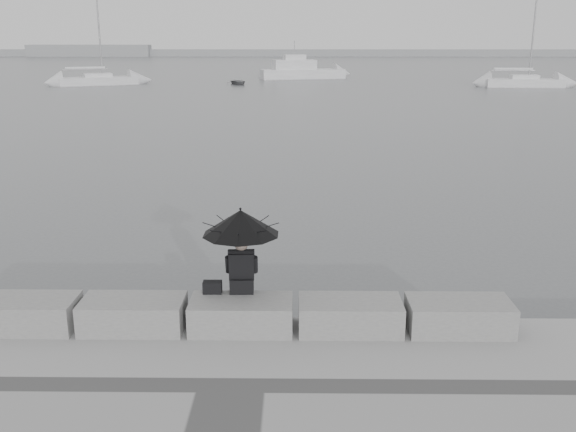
{
  "coord_description": "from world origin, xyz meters",
  "views": [
    {
      "loc": [
        0.84,
        -9.67,
        4.97
      ],
      "look_at": [
        0.69,
        3.0,
        1.39
      ],
      "focal_mm": 40.0,
      "sensor_mm": 36.0,
      "label": 1
    }
  ],
  "objects_px": {
    "motor_cruiser": "(303,71)",
    "dinghy": "(238,82)",
    "seated_person": "(241,231)",
    "sailboat_right": "(524,82)",
    "sailboat_left": "(98,80)"
  },
  "relations": [
    {
      "from": "motor_cruiser",
      "to": "dinghy",
      "type": "xyz_separation_m",
      "value": [
        -6.86,
        -9.72,
        -0.64
      ]
    },
    {
      "from": "sailboat_left",
      "to": "dinghy",
      "type": "distance_m",
      "value": 14.61
    },
    {
      "from": "sailboat_left",
      "to": "sailboat_right",
      "type": "height_order",
      "value": "same"
    },
    {
      "from": "sailboat_left",
      "to": "sailboat_right",
      "type": "xyz_separation_m",
      "value": [
        43.53,
        -2.18,
        0.01
      ]
    },
    {
      "from": "seated_person",
      "to": "dinghy",
      "type": "bearing_deg",
      "value": 92.11
    },
    {
      "from": "sailboat_left",
      "to": "motor_cruiser",
      "type": "distance_m",
      "value": 23.85
    },
    {
      "from": "seated_person",
      "to": "dinghy",
      "type": "distance_m",
      "value": 59.29
    },
    {
      "from": "sailboat_left",
      "to": "motor_cruiser",
      "type": "height_order",
      "value": "sailboat_left"
    },
    {
      "from": "sailboat_left",
      "to": "motor_cruiser",
      "type": "bearing_deg",
      "value": 0.27
    },
    {
      "from": "seated_person",
      "to": "sailboat_right",
      "type": "relative_size",
      "value": 0.11
    },
    {
      "from": "sailboat_left",
      "to": "sailboat_right",
      "type": "relative_size",
      "value": 1.0
    },
    {
      "from": "seated_person",
      "to": "motor_cruiser",
      "type": "relative_size",
      "value": 0.13
    },
    {
      "from": "sailboat_left",
      "to": "seated_person",
      "type": "bearing_deg",
      "value": -96.85
    },
    {
      "from": "sailboat_right",
      "to": "motor_cruiser",
      "type": "xyz_separation_m",
      "value": [
        -22.07,
        12.58,
        0.37
      ]
    },
    {
      "from": "sailboat_right",
      "to": "motor_cruiser",
      "type": "distance_m",
      "value": 25.41
    }
  ]
}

